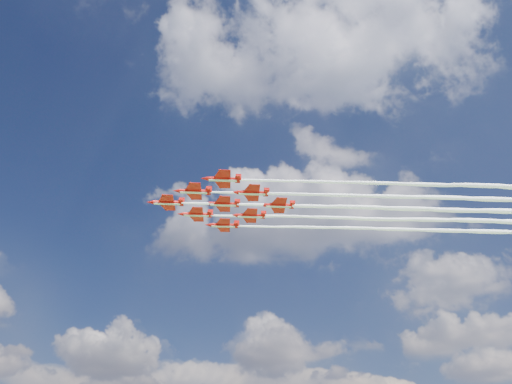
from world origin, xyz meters
TOP-DOWN VIEW (x-y plane):
  - jet_lead at (36.21, 16.76)m, footprint 125.27×43.10m
  - jet_row2_port at (47.36, 12.10)m, footprint 125.27×43.10m
  - jet_row2_starb at (42.75, 26.93)m, footprint 125.27×43.10m
  - jet_row3_port at (58.52, 7.44)m, footprint 125.27×43.10m
  - jet_row3_centre at (53.91, 22.27)m, footprint 125.27×43.10m
  - jet_row3_starb at (49.30, 37.09)m, footprint 125.27×43.10m
  - jet_row4_port at (65.06, 17.61)m, footprint 125.27×43.10m
  - jet_row4_starb at (60.45, 32.43)m, footprint 125.27×43.10m
  - jet_tail at (71.61, 27.77)m, footprint 125.27×43.10m

SIDE VIEW (x-z plane):
  - jet_lead at x=36.21m, z-range 84.18..87.24m
  - jet_row2_port at x=47.36m, z-range 84.18..87.24m
  - jet_row2_starb at x=42.75m, z-range 84.18..87.24m
  - jet_row3_port at x=58.52m, z-range 84.18..87.24m
  - jet_row3_centre at x=53.91m, z-range 84.18..87.24m
  - jet_row3_starb at x=49.30m, z-range 84.18..87.24m
  - jet_row4_port at x=65.06m, z-range 84.18..87.24m
  - jet_row4_starb at x=60.45m, z-range 84.18..87.24m
  - jet_tail at x=71.61m, z-range 84.18..87.24m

